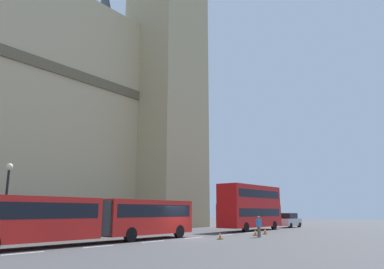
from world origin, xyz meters
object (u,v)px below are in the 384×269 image
(traffic_cone_east, at_px, (265,231))
(street_lamp, at_px, (6,196))
(traffic_cone_west, at_px, (220,235))
(pedestrian_near_cones, at_px, (259,226))
(articulated_bus, at_px, (96,216))
(double_decker_bus, at_px, (251,206))
(sedan_lead, at_px, (289,220))
(traffic_cone_middle, at_px, (255,232))

(traffic_cone_east, xyz_separation_m, street_lamp, (-19.85, 8.72, 2.77))
(traffic_cone_west, bearing_deg, pedestrian_near_cones, -17.18)
(articulated_bus, xyz_separation_m, double_decker_bus, (20.84, 0.00, 0.96))
(traffic_cone_east, relative_size, street_lamp, 0.11)
(traffic_cone_east, bearing_deg, double_decker_bus, 40.32)
(traffic_cone_east, height_order, street_lamp, street_lamp)
(articulated_bus, relative_size, sedan_lead, 3.97)
(traffic_cone_west, relative_size, pedestrian_near_cones, 0.34)
(traffic_cone_middle, relative_size, pedestrian_near_cones, 0.34)
(pedestrian_near_cones, bearing_deg, articulated_bus, 154.77)
(double_decker_bus, bearing_deg, traffic_cone_east, -139.68)
(traffic_cone_west, xyz_separation_m, traffic_cone_east, (7.76, 0.25, 0.00))
(sedan_lead, height_order, pedestrian_near_cones, sedan_lead)
(articulated_bus, height_order, pedestrian_near_cones, articulated_bus)
(sedan_lead, bearing_deg, articulated_bus, 179.98)
(articulated_bus, xyz_separation_m, traffic_cone_east, (15.88, -4.21, -1.46))
(traffic_cone_west, bearing_deg, street_lamp, 143.43)
(double_decker_bus, height_order, traffic_cone_west, double_decker_bus)
(traffic_cone_west, relative_size, traffic_cone_east, 1.00)
(sedan_lead, xyz_separation_m, traffic_cone_middle, (-17.15, -4.43, -0.63))
(double_decker_bus, distance_m, sedan_lead, 10.08)
(double_decker_bus, relative_size, sedan_lead, 2.29)
(double_decker_bus, bearing_deg, pedestrian_near_cones, -147.29)
(traffic_cone_west, xyz_separation_m, street_lamp, (-12.09, 8.97, 2.77))
(traffic_cone_middle, bearing_deg, street_lamp, 153.03)
(double_decker_bus, bearing_deg, sedan_lead, -0.07)
(sedan_lead, height_order, traffic_cone_east, sedan_lead)
(double_decker_bus, height_order, sedan_lead, double_decker_bus)
(traffic_cone_middle, distance_m, street_lamp, 19.92)
(pedestrian_near_cones, bearing_deg, sedan_lead, 16.79)
(traffic_cone_east, relative_size, pedestrian_near_cones, 0.34)
(articulated_bus, height_order, traffic_cone_east, articulated_bus)
(traffic_cone_west, bearing_deg, sedan_lead, 11.12)
(sedan_lead, bearing_deg, traffic_cone_east, -164.23)
(articulated_bus, distance_m, traffic_cone_west, 9.38)
(traffic_cone_middle, bearing_deg, traffic_cone_east, 5.81)
(traffic_cone_west, relative_size, traffic_cone_middle, 1.00)
(articulated_bus, bearing_deg, sedan_lead, -0.02)
(traffic_cone_middle, bearing_deg, double_decker_bus, 31.59)
(traffic_cone_middle, relative_size, street_lamp, 0.11)
(double_decker_bus, xyz_separation_m, pedestrian_near_cones, (-8.82, -5.67, -1.80))
(articulated_bus, xyz_separation_m, sedan_lead, (30.76, -0.01, -0.83))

